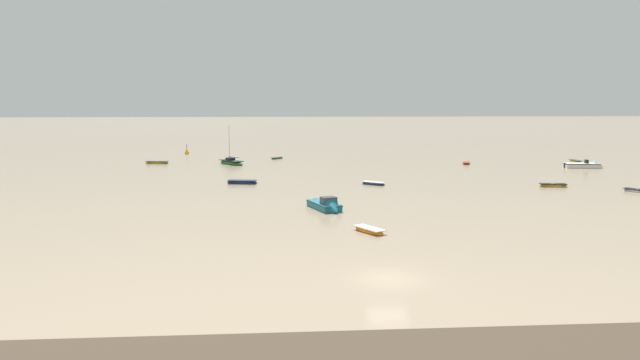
# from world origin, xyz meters

# --- Properties ---
(ground_plane) EXTENTS (800.00, 800.00, 0.00)m
(ground_plane) POSITION_xyz_m (0.00, 0.00, 0.00)
(ground_plane) COLOR tan
(motorboat_moored_0) EXTENTS (6.68, 3.09, 2.21)m
(motorboat_moored_0) POSITION_xyz_m (45.24, 58.72, 0.30)
(motorboat_moored_0) COLOR white
(motorboat_moored_0) RESTS_ON ground
(rowboat_moored_0) EXTENTS (2.38, 3.46, 0.52)m
(rowboat_moored_0) POSITION_xyz_m (26.84, 66.26, 0.14)
(rowboat_moored_0) COLOR red
(rowboat_moored_0) RESTS_ON ground
(rowboat_moored_1) EXTENTS (3.80, 1.73, 0.58)m
(rowboat_moored_1) POSITION_xyz_m (29.22, 37.99, 0.16)
(rowboat_moored_1) COLOR gold
(rowboat_moored_1) RESTS_ON ground
(sailboat_moored_0) EXTENTS (5.47, 6.27, 7.16)m
(sailboat_moored_0) POSITION_xyz_m (-15.33, 68.76, 0.31)
(sailboat_moored_0) COLOR #23602D
(sailboat_moored_0) RESTS_ON ground
(rowboat_moored_4) EXTENTS (1.23, 3.56, 0.56)m
(rowboat_moored_4) POSITION_xyz_m (48.12, 67.89, 0.15)
(rowboat_moored_4) COLOR gold
(rowboat_moored_4) RESTS_ON ground
(rowboat_moored_5) EXTENTS (2.72, 3.30, 0.51)m
(rowboat_moored_5) POSITION_xyz_m (37.51, 32.93, 0.14)
(rowboat_moored_5) COLOR white
(rowboat_moored_5) RESTS_ON ground
(rowboat_moored_6) EXTENTS (4.38, 2.12, 0.66)m
(rowboat_moored_6) POSITION_xyz_m (-11.87, 43.82, 0.18)
(rowboat_moored_6) COLOR navy
(rowboat_moored_6) RESTS_ON ground
(rowboat_moored_7) EXTENTS (3.41, 3.07, 0.54)m
(rowboat_moored_7) POSITION_xyz_m (5.90, 41.60, 0.15)
(rowboat_moored_7) COLOR navy
(rowboat_moored_7) RESTS_ON ground
(rowboat_moored_8) EXTENTS (4.35, 1.83, 0.67)m
(rowboat_moored_8) POSITION_xyz_m (-28.84, 70.84, 0.18)
(rowboat_moored_8) COLOR gold
(rowboat_moored_8) RESTS_ON ground
(rowboat_moored_9) EXTENTS (2.80, 2.95, 0.48)m
(rowboat_moored_9) POSITION_xyz_m (-7.23, 78.34, 0.13)
(rowboat_moored_9) COLOR #197084
(rowboat_moored_9) RESTS_ON ground
(rowboat_moored_10) EXTENTS (2.80, 3.63, 0.55)m
(rowboat_moored_10) POSITION_xyz_m (0.86, 13.14, 0.15)
(rowboat_moored_10) COLOR orange
(rowboat_moored_10) RESTS_ON ground
(motorboat_moored_2) EXTENTS (3.70, 5.98, 2.15)m
(motorboat_moored_2) POSITION_xyz_m (-1.87, 23.43, 0.32)
(motorboat_moored_2) COLOR #197084
(motorboat_moored_2) RESTS_ON ground
(channel_buoy) EXTENTS (0.90, 0.90, 2.30)m
(channel_buoy) POSITION_xyz_m (-26.51, 90.12, 0.46)
(channel_buoy) COLOR gold
(channel_buoy) RESTS_ON ground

